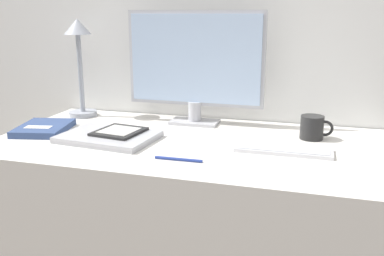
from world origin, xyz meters
name	(u,v)px	position (x,y,z in m)	size (l,w,h in m)	color
wall_back	(218,9)	(0.00, 0.58, 1.20)	(3.60, 0.05, 2.40)	silver
desk	(191,240)	(0.00, 0.20, 0.38)	(1.35, 0.69, 0.76)	silver
monitor	(195,64)	(-0.06, 0.44, 0.99)	(0.54, 0.11, 0.44)	#B7B7BC
keyboard	(283,150)	(0.31, 0.17, 0.76)	(0.30, 0.10, 0.01)	silver
laptop	(109,137)	(-0.28, 0.13, 0.77)	(0.34, 0.26, 0.02)	#A3A3A8
ereader	(119,131)	(-0.25, 0.15, 0.78)	(0.17, 0.18, 0.01)	black
desk_lamp	(79,53)	(-0.55, 0.43, 1.02)	(0.12, 0.12, 0.40)	#999EA8
notebook	(44,128)	(-0.56, 0.16, 0.77)	(0.21, 0.25, 0.03)	#334775
coffee_mug	(313,127)	(0.40, 0.34, 0.80)	(0.11, 0.08, 0.08)	black
pen	(179,159)	(0.02, -0.01, 0.76)	(0.15, 0.01, 0.01)	navy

